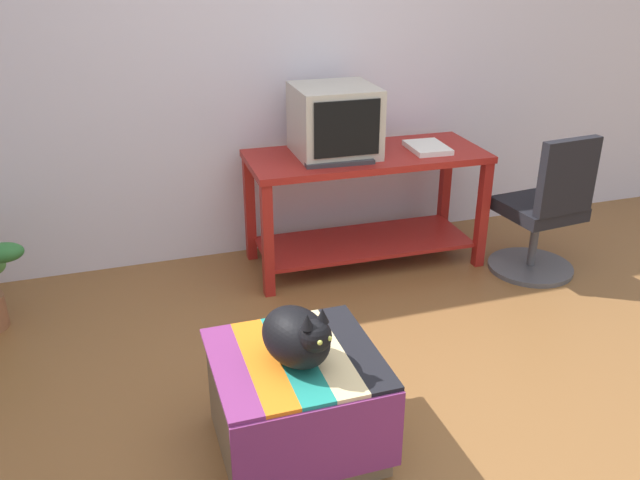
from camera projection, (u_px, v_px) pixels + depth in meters
ground_plane at (398, 438)px, 2.77m from camera, size 14.00×14.00×0.00m
back_wall at (268, 47)px, 4.01m from camera, size 8.00×0.10×2.60m
desk at (365, 189)px, 4.09m from camera, size 1.45×0.63×0.72m
tv_monitor at (335, 121)px, 3.89m from camera, size 0.48×0.47×0.40m
keyboard at (338, 161)px, 3.81m from camera, size 0.41×0.18×0.02m
book at (427, 147)px, 4.04m from camera, size 0.24×0.30×0.03m
ottoman_with_blanket at (296, 402)px, 2.64m from camera, size 0.64×0.63×0.44m
cat at (298, 337)px, 2.47m from camera, size 0.32×0.40×0.27m
office_chair at (544, 215)px, 3.98m from camera, size 0.52×0.52×0.89m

